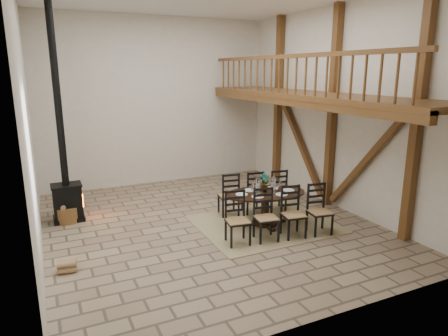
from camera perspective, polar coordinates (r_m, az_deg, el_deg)
name	(u,v)px	position (r m, az deg, el deg)	size (l,w,h in m)	color
ground	(209,224)	(9.27, -2.17, -8.00)	(8.00, 8.00, 0.00)	gray
room_shell	(257,90)	(9.14, 4.67, 11.08)	(7.02, 8.02, 5.01)	beige
rug	(265,224)	(9.28, 5.82, -7.97)	(3.00, 2.50, 0.02)	tan
dining_table	(266,209)	(9.07, 6.09, -5.91)	(2.34, 2.35, 1.20)	black
wood_stove	(65,174)	(9.84, -21.77, -0.87)	(0.68, 0.53, 5.00)	black
log_basket	(67,213)	(10.04, -21.52, -6.05)	(0.56, 0.56, 0.46)	brown
log_stack	(67,266)	(7.69, -21.52, -12.93)	(0.34, 0.25, 0.22)	tan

